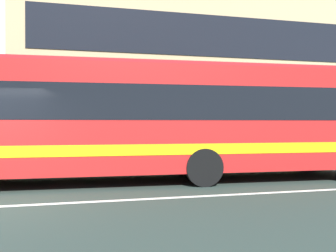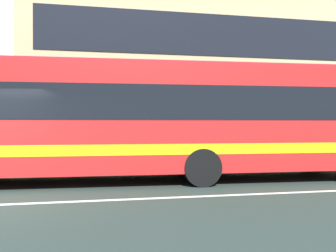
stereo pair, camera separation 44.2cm
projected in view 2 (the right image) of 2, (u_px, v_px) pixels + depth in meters
hedge_row_far at (77, 152)px, 13.51m from camera, size 21.08×1.10×1.17m
apartment_block_right at (203, 68)px, 23.36m from camera, size 20.91×10.60×10.48m
transit_bus at (166, 117)px, 10.39m from camera, size 12.58×3.07×3.32m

